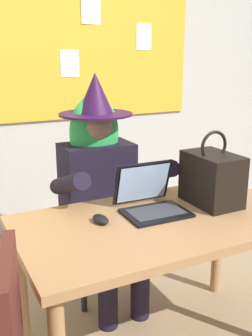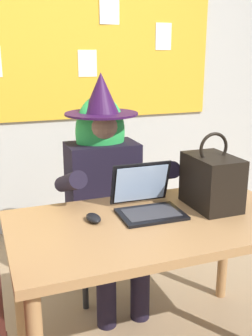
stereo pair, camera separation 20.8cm
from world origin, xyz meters
TOP-DOWN VIEW (x-y plane):
  - wall_back_bulletin at (-0.00, 1.82)m, footprint 5.39×1.95m
  - desk_main at (-0.07, 0.06)m, footprint 1.34×0.74m
  - chair_at_desk at (-0.11, 0.79)m, footprint 0.43×0.43m
  - person_costumed at (-0.11, 0.67)m, footprint 0.60×0.68m
  - laptop at (-0.06, 0.17)m, footprint 0.31×0.30m
  - computer_mouse at (-0.34, 0.14)m, footprint 0.07×0.11m
  - handbag at (0.26, 0.12)m, footprint 0.20×0.30m

SIDE VIEW (x-z plane):
  - chair_at_desk at x=-0.11m, z-range 0.05..0.94m
  - desk_main at x=-0.07m, z-range 0.27..1.01m
  - computer_mouse at x=-0.34m, z-range 0.73..0.77m
  - person_costumed at x=-0.11m, z-range 0.09..1.46m
  - laptop at x=-0.06m, z-range 0.67..0.90m
  - handbag at x=0.26m, z-range 0.68..1.06m
  - wall_back_bulletin at x=0.00m, z-range 0.01..2.77m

